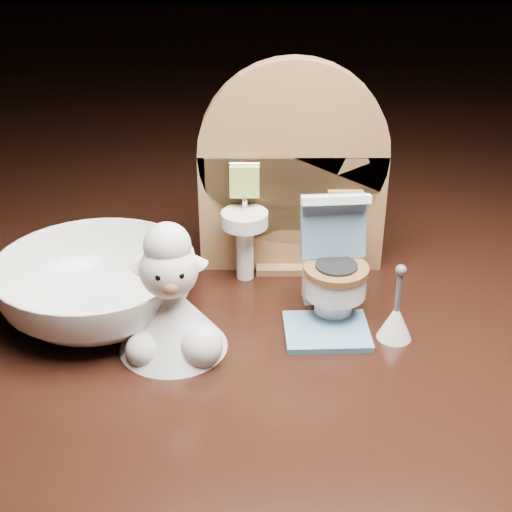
# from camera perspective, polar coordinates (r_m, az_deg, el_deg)

# --- Properties ---
(backdrop_panel) EXTENTS (0.13, 0.05, 0.15)m
(backdrop_panel) POSITION_cam_1_polar(r_m,az_deg,el_deg) (0.49, 2.85, 5.95)
(backdrop_panel) COLOR olive
(backdrop_panel) RESTS_ON ground
(toy_toilet) EXTENTS (0.04, 0.05, 0.08)m
(toy_toilet) POSITION_cam_1_polar(r_m,az_deg,el_deg) (0.46, 6.17, -1.15)
(toy_toilet) COLOR white
(toy_toilet) RESTS_ON ground
(bath_mat) EXTENTS (0.05, 0.04, 0.00)m
(bath_mat) POSITION_cam_1_polar(r_m,az_deg,el_deg) (0.45, 5.68, -6.01)
(bath_mat) COLOR #587FA8
(bath_mat) RESTS_ON ground
(toilet_brush) EXTENTS (0.02, 0.02, 0.05)m
(toilet_brush) POSITION_cam_1_polar(r_m,az_deg,el_deg) (0.45, 11.11, -4.97)
(toilet_brush) COLOR white
(toilet_brush) RESTS_ON ground
(plush_lamb) EXTENTS (0.07, 0.07, 0.08)m
(plush_lamb) POSITION_cam_1_polar(r_m,az_deg,el_deg) (0.42, -6.75, -4.10)
(plush_lamb) COLOR silver
(plush_lamb) RESTS_ON ground
(ceramic_bowl) EXTENTS (0.16, 0.16, 0.04)m
(ceramic_bowl) POSITION_cam_1_polar(r_m,az_deg,el_deg) (0.47, -12.61, -2.51)
(ceramic_bowl) COLOR white
(ceramic_bowl) RESTS_ON ground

